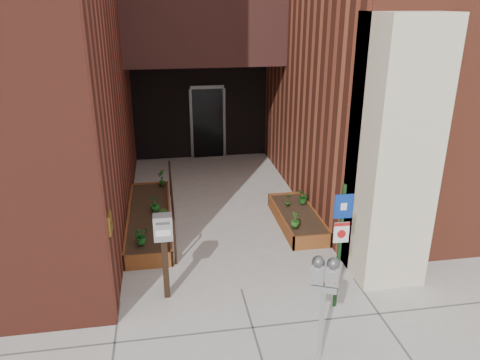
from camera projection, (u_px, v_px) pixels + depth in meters
name	position (u px, v px, depth m)	size (l,w,h in m)	color
ground	(241.00, 289.00, 7.87)	(80.00, 80.00, 0.00)	#9E9991
planter_left	(149.00, 220.00, 10.07)	(0.90, 3.60, 0.30)	brown
planter_right	(297.00, 219.00, 10.09)	(0.80, 2.20, 0.30)	brown
handrail	(171.00, 193.00, 9.88)	(0.04, 3.34, 0.90)	black
parking_meter	(324.00, 282.00, 5.92)	(0.36, 0.25, 1.58)	#9E9EA1
sign_post	(341.00, 235.00, 6.98)	(0.28, 0.07, 2.08)	#133614
payment_dropbox	(164.00, 239.00, 7.31)	(0.29, 0.23, 1.47)	black
shrub_left_a	(141.00, 235.00, 8.69)	(0.30, 0.30, 0.33)	#1C6321
shrub_left_b	(163.00, 219.00, 9.23)	(0.23, 0.23, 0.41)	#235317
shrub_left_c	(155.00, 204.00, 9.99)	(0.20, 0.20, 0.36)	#18551A
shrub_left_d	(162.00, 178.00, 11.38)	(0.22, 0.22, 0.41)	#1B5518
shrub_right_a	(295.00, 220.00, 9.31)	(0.18, 0.18, 0.32)	#255A19
shrub_right_b	(288.00, 200.00, 10.27)	(0.16, 0.16, 0.30)	#205117
shrub_right_c	(303.00, 197.00, 10.41)	(0.28, 0.28, 0.31)	#1A5B1A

